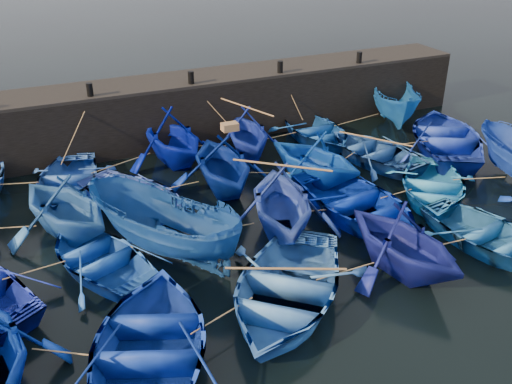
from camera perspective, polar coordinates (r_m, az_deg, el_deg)
name	(u,v)px	position (r m, az deg, el deg)	size (l,w,h in m)	color
ground	(301,260)	(16.60, 4.55, -6.78)	(120.00, 120.00, 0.00)	black
quay_wall	(186,109)	(24.81, -6.98, 8.21)	(26.00, 2.50, 2.50)	black
quay_top	(185,79)	(24.42, -7.16, 11.11)	(26.00, 2.50, 0.12)	black
bollard_1	(90,90)	(22.67, -16.29, 9.79)	(0.24, 0.24, 0.50)	black
bollard_2	(191,78)	(23.51, -6.52, 11.30)	(0.24, 0.24, 0.50)	black
bollard_3	(280,67)	(24.96, 2.43, 12.39)	(0.24, 0.24, 0.50)	black
bollard_4	(359,57)	(26.93, 10.28, 13.10)	(0.24, 0.24, 0.50)	black
boat_1	(66,180)	(21.15, -18.47, 1.13)	(3.12, 4.36, 0.90)	#214BA5
boat_2	(172,136)	(22.34, -8.42, 5.56)	(3.66, 4.24, 2.23)	#01129A
boat_3	(247,132)	(22.84, -0.94, 6.04)	(3.28, 3.80, 2.00)	#1328A3
boat_4	(316,131)	(24.56, 6.03, 6.12)	(3.22, 4.50, 0.93)	navy
boat_5	(395,103)	(27.15, 13.76, 8.68)	(1.88, 4.99, 1.93)	#13549B
boat_7	(65,204)	(18.09, -18.59, -1.19)	(3.54, 4.11, 2.16)	#245BA7
boat_8	(136,197)	(19.30, -11.95, -0.47)	(3.28, 4.59, 0.95)	#2D49BB
boat_9	(223,162)	(19.86, -3.37, 3.01)	(3.69, 4.28, 2.25)	navy
boat_10	(315,157)	(20.59, 5.90, 3.55)	(3.40, 3.94, 2.07)	#0A44BC
boat_11	(374,150)	(22.92, 11.72, 4.09)	(3.20, 4.48, 0.93)	navy
boat_12	(447,137)	(24.71, 18.51, 5.27)	(4.13, 5.77, 1.20)	#152C99
boat_14	(100,257)	(16.47, -15.38, -6.29)	(2.99, 4.18, 0.87)	blue
boat_15	(163,228)	(16.35, -9.31, -3.54)	(1.94, 5.15, 1.99)	navy
boat_16	(281,200)	(17.27, 2.52, -0.84)	(3.74, 4.34, 2.28)	#2946BB
boat_17	(358,204)	(18.61, 10.14, -1.15)	(3.77, 5.27, 1.09)	#0322A2
boat_18	(432,186)	(20.49, 17.22, 0.54)	(3.28, 4.58, 0.95)	blue
boat_21	(152,345)	(13.14, -10.39, -14.82)	(3.86, 5.40, 1.12)	navy
boat_22	(285,288)	(14.53, 2.93, -9.58)	(3.89, 5.43, 1.13)	blue
boat_23	(403,240)	(16.00, 14.53, -4.66)	(3.41, 3.96, 2.08)	navy
boat_24	(489,235)	(18.17, 22.28, -4.03)	(3.12, 4.36, 0.90)	#1C5A8F
wooden_crate	(230,127)	(19.48, -2.64, 6.54)	(0.56, 0.37, 0.26)	olive
mooring_ropes	(237,165)	(20.24, -1.87, 2.73)	(18.25, 11.85, 2.10)	tan
loose_oars	(300,160)	(18.87, 4.39, 3.26)	(9.52, 11.36, 1.41)	#99724C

